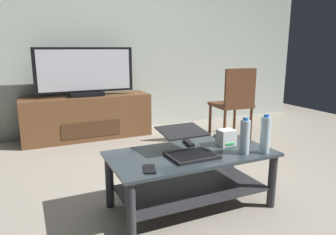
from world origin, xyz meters
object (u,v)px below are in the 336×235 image
at_px(laptop, 188,145).
at_px(cell_phone, 150,169).
at_px(water_bottle_near, 245,137).
at_px(soundbar_remote, 221,137).
at_px(media_cabinet, 88,117).
at_px(dining_chair, 234,100).
at_px(tv_remote, 189,143).
at_px(water_bottle_far, 265,135).
at_px(router_box, 226,137).
at_px(coffee_table, 191,170).
at_px(television, 85,73).

relative_size(laptop, cell_phone, 2.92).
height_order(water_bottle_near, soundbar_remote, water_bottle_near).
bearing_deg(media_cabinet, dining_chair, -26.48).
bearing_deg(tv_remote, dining_chair, 50.81).
xyz_separation_m(media_cabinet, dining_chair, (1.68, -0.84, 0.23)).
distance_m(cell_phone, soundbar_remote, 0.88).
xyz_separation_m(laptop, water_bottle_far, (0.51, -0.21, 0.07)).
distance_m(cell_phone, tv_remote, 0.59).
relative_size(router_box, water_bottle_near, 0.49).
distance_m(media_cabinet, router_box, 2.22).
relative_size(media_cabinet, water_bottle_near, 6.12).
distance_m(dining_chair, water_bottle_near, 1.80).
bearing_deg(soundbar_remote, router_box, -110.05).
bearing_deg(router_box, media_cabinet, 107.62).
bearing_deg(router_box, soundbar_remote, 68.40).
bearing_deg(router_box, laptop, -170.69).
bearing_deg(soundbar_remote, media_cabinet, 112.43).
xyz_separation_m(coffee_table, dining_chair, (1.34, 1.31, 0.22)).
relative_size(laptop, water_bottle_far, 1.46).
relative_size(media_cabinet, laptop, 3.92).
xyz_separation_m(water_bottle_near, water_bottle_far, (0.14, -0.05, 0.01)).
relative_size(water_bottle_near, cell_phone, 1.87).
bearing_deg(television, dining_chair, -25.89).
relative_size(water_bottle_near, soundbar_remote, 1.63).
distance_m(media_cabinet, water_bottle_far, 2.52).
relative_size(laptop, tv_remote, 2.55).
relative_size(television, cell_phone, 8.65).
height_order(media_cabinet, cell_phone, media_cabinet).
xyz_separation_m(cell_phone, soundbar_remote, (0.79, 0.39, 0.01)).
bearing_deg(media_cabinet, soundbar_remote, -69.12).
distance_m(router_box, soundbar_remote, 0.19).
xyz_separation_m(water_bottle_near, soundbar_remote, (0.07, 0.39, -0.11)).
height_order(television, dining_chair, television).
xyz_separation_m(laptop, router_box, (0.37, 0.06, -0.00)).
distance_m(laptop, soundbar_remote, 0.50).
bearing_deg(water_bottle_far, media_cabinet, 108.76).
height_order(media_cabinet, soundbar_remote, media_cabinet).
xyz_separation_m(water_bottle_near, tv_remote, (-0.24, 0.36, -0.11)).
height_order(dining_chair, cell_phone, dining_chair).
height_order(laptop, water_bottle_near, water_bottle_near).
distance_m(media_cabinet, television, 0.57).
bearing_deg(dining_chair, router_box, -128.65).
xyz_separation_m(television, dining_chair, (1.68, -0.82, -0.34)).
height_order(media_cabinet, tv_remote, media_cabinet).
xyz_separation_m(router_box, soundbar_remote, (0.07, 0.17, -0.05)).
relative_size(media_cabinet, television, 1.32).
distance_m(dining_chair, water_bottle_far, 1.77).
height_order(water_bottle_far, cell_phone, water_bottle_far).
bearing_deg(tv_remote, router_box, -20.28).
bearing_deg(tv_remote, water_bottle_far, -37.60).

